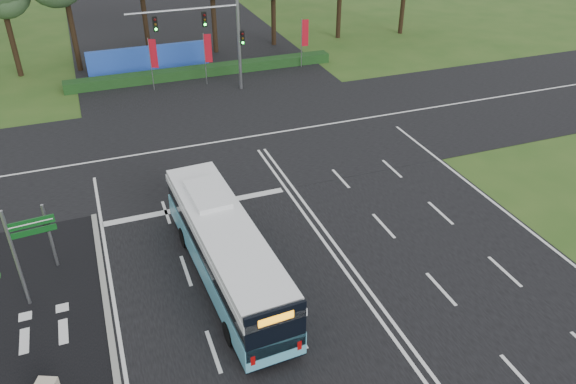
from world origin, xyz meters
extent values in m
plane|color=#2D501A|center=(0.00, 0.00, 0.00)|extent=(120.00, 120.00, 0.00)
cube|color=black|center=(0.00, 0.00, 0.02)|extent=(20.00, 120.00, 0.04)
cube|color=black|center=(0.00, 12.00, 0.03)|extent=(120.00, 14.00, 0.05)
cube|color=black|center=(-12.50, -3.00, 0.03)|extent=(5.00, 18.00, 0.06)
cube|color=gray|center=(-10.10, -3.00, 0.06)|extent=(0.25, 18.00, 0.12)
cube|color=#54A9C4|center=(-5.01, -1.18, 0.99)|extent=(2.91, 11.21, 1.02)
cube|color=black|center=(-5.01, -1.18, 0.53)|extent=(2.89, 11.16, 0.28)
cube|color=black|center=(-5.01, -1.18, 1.92)|extent=(2.81, 11.04, 0.88)
cube|color=white|center=(-5.01, -1.18, 2.47)|extent=(2.91, 11.21, 0.32)
cube|color=white|center=(-5.01, -1.18, 2.79)|extent=(2.84, 10.77, 0.32)
cube|color=white|center=(-5.14, 1.13, 3.07)|extent=(1.63, 2.85, 0.23)
cube|color=black|center=(-4.71, -6.67, 1.96)|extent=(2.25, 0.24, 2.04)
cube|color=orange|center=(-4.71, -6.71, 2.61)|extent=(1.30, 0.13, 0.32)
cylinder|color=black|center=(-6.26, 1.90, 0.48)|extent=(0.31, 0.98, 0.96)
cylinder|color=black|center=(-4.11, 2.02, 0.48)|extent=(0.31, 0.98, 0.96)
cylinder|color=black|center=(-5.89, -4.75, 0.48)|extent=(0.31, 0.98, 0.96)
cylinder|color=black|center=(-3.74, -4.64, 0.48)|extent=(0.31, 0.98, 0.96)
cylinder|color=gray|center=(-11.90, 2.40, 1.63)|extent=(0.13, 0.13, 3.26)
cube|color=black|center=(-11.90, 2.22, 2.24)|extent=(0.31, 0.25, 0.37)
sphere|color=#19F233|center=(-11.90, 2.12, 2.24)|extent=(0.13, 0.13, 0.13)
cylinder|color=gray|center=(-13.03, 0.17, 2.30)|extent=(0.14, 0.14, 4.59)
cube|color=#0C4615|center=(-12.18, 0.25, 3.79)|extent=(1.72, 0.22, 0.34)
cube|color=#0C4615|center=(-12.18, 0.25, 3.39)|extent=(1.72, 0.22, 0.25)
cube|color=white|center=(-12.18, 0.22, 3.79)|extent=(1.60, 0.16, 0.05)
cylinder|color=gray|center=(-4.40, 22.63, 2.04)|extent=(0.06, 0.06, 4.09)
cube|color=#B00F1D|center=(-4.13, 22.50, 2.91)|extent=(0.51, 0.27, 2.18)
cylinder|color=gray|center=(-0.27, 22.41, 2.05)|extent=(0.06, 0.06, 4.10)
cube|color=#B00F1D|center=(0.02, 22.34, 2.92)|extent=(0.54, 0.18, 2.19)
cylinder|color=gray|center=(8.30, 23.64, 2.06)|extent=(0.06, 0.06, 4.12)
cube|color=#B00F1D|center=(8.60, 23.60, 2.93)|extent=(0.55, 0.11, 2.20)
cylinder|color=gray|center=(2.00, 20.50, 3.50)|extent=(0.24, 0.24, 7.00)
cylinder|color=gray|center=(-2.00, 20.50, 6.40)|extent=(8.00, 0.16, 0.16)
cube|color=black|center=(-0.50, 20.50, 5.60)|extent=(0.32, 0.28, 1.05)
cube|color=black|center=(-4.00, 20.50, 5.60)|extent=(0.32, 0.28, 1.05)
cube|color=black|center=(2.25, 20.50, 4.00)|extent=(0.32, 0.28, 1.05)
cube|color=#153412|center=(0.00, 24.50, 0.40)|extent=(22.00, 1.20, 0.80)
cube|color=blue|center=(-4.00, 27.00, 1.10)|extent=(10.00, 0.30, 2.20)
cylinder|color=black|center=(-14.21, 29.85, 3.92)|extent=(0.44, 0.44, 7.84)
cylinder|color=black|center=(-9.52, 29.44, 4.54)|extent=(0.44, 0.44, 9.09)
cylinder|color=black|center=(-3.26, 32.81, 4.06)|extent=(0.44, 0.44, 8.12)
cylinder|color=black|center=(2.48, 30.29, 4.23)|extent=(0.44, 0.44, 8.46)
cylinder|color=black|center=(8.24, 30.60, 3.56)|extent=(0.44, 0.44, 7.13)
camera|label=1|loc=(-9.16, -19.73, 15.97)|focal=35.00mm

